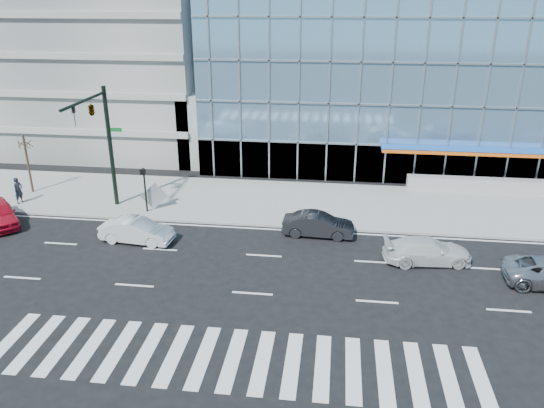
{
  "coord_description": "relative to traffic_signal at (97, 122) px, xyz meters",
  "views": [
    {
      "loc": [
        3.74,
        -26.01,
        13.77
      ],
      "look_at": [
        0.08,
        3.0,
        1.9
      ],
      "focal_mm": 35.0,
      "sensor_mm": 36.0,
      "label": 1
    }
  ],
  "objects": [
    {
      "name": "white_suv",
      "position": [
        19.87,
        -4.2,
        -5.48
      ],
      "size": [
        4.92,
        2.49,
        1.37
      ],
      "primitive_type": "imported",
      "rotation": [
        0.0,
        0.0,
        1.7
      ],
      "color": "silver",
      "rests_on": "ground"
    },
    {
      "name": "ped_signal_post",
      "position": [
        2.5,
        0.37,
        -4.02
      ],
      "size": [
        0.3,
        0.33,
        3.0
      ],
      "color": "black",
      "rests_on": "sidewalk"
    },
    {
      "name": "theatre_building",
      "position": [
        25.0,
        21.43,
        1.34
      ],
      "size": [
        42.0,
        26.0,
        15.0
      ],
      "primitive_type": "cube",
      "color": "#7CABD0",
      "rests_on": "ground"
    },
    {
      "name": "street_tree_near",
      "position": [
        -7.0,
        2.93,
        -2.39
      ],
      "size": [
        1.1,
        1.1,
        4.23
      ],
      "color": "#332319",
      "rests_on": "sidewalk"
    },
    {
      "name": "pedestrian",
      "position": [
        -6.66,
        0.77,
        -5.1
      ],
      "size": [
        0.61,
        0.76,
        1.82
      ],
      "primitive_type": "imported",
      "rotation": [
        0.0,
        0.0,
        1.27
      ],
      "color": "black",
      "rests_on": "sidewalk"
    },
    {
      "name": "parking_garage",
      "position": [
        -9.0,
        21.43,
        3.84
      ],
      "size": [
        24.0,
        24.0,
        20.0
      ],
      "primitive_type": "cube",
      "color": "gray",
      "rests_on": "ground"
    },
    {
      "name": "white_sedan",
      "position": [
        3.4,
        -3.76,
        -5.46
      ],
      "size": [
        4.42,
        1.93,
        1.41
      ],
      "primitive_type": "imported",
      "rotation": [
        0.0,
        0.0,
        1.47
      ],
      "color": "silver",
      "rests_on": "ground"
    },
    {
      "name": "tilted_panel",
      "position": [
        2.9,
        0.88,
        -5.1
      ],
      "size": [
        1.66,
        0.87,
        1.83
      ],
      "primitive_type": "cube",
      "rotation": [
        0.0,
        0.9,
        0.47
      ],
      "color": "#A3A3A3",
      "rests_on": "sidewalk"
    },
    {
      "name": "traffic_signal",
      "position": [
        0.0,
        0.0,
        0.0
      ],
      "size": [
        1.14,
        5.74,
        8.0
      ],
      "color": "black",
      "rests_on": "sidewalk"
    },
    {
      "name": "dark_sedan",
      "position": [
        13.87,
        -1.57,
        -5.46
      ],
      "size": [
        4.31,
        1.66,
        1.4
      ],
      "primitive_type": "imported",
      "rotation": [
        0.0,
        0.0,
        1.53
      ],
      "color": "black",
      "rests_on": "ground"
    },
    {
      "name": "ramp_block",
      "position": [
        5.0,
        13.43,
        -3.16
      ],
      "size": [
        6.0,
        8.0,
        6.0
      ],
      "primitive_type": "cube",
      "color": "gray",
      "rests_on": "ground"
    },
    {
      "name": "sidewalk",
      "position": [
        11.0,
        3.43,
        -6.09
      ],
      "size": [
        120.0,
        8.0,
        0.15
      ],
      "primitive_type": "cube",
      "color": "gray",
      "rests_on": "ground"
    },
    {
      "name": "ground",
      "position": [
        11.0,
        -4.57,
        -6.16
      ],
      "size": [
        160.0,
        160.0,
        0.0
      ],
      "primitive_type": "plane",
      "color": "black",
      "rests_on": "ground"
    }
  ]
}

